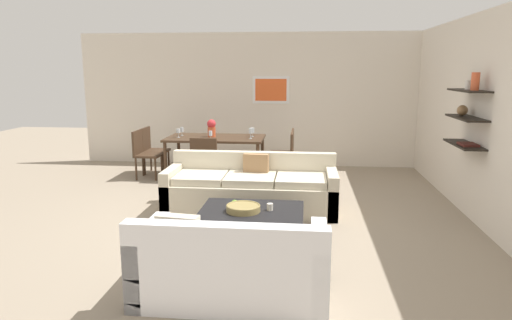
# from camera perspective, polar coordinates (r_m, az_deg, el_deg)

# --- Properties ---
(ground_plane) EXTENTS (18.00, 18.00, 0.00)m
(ground_plane) POSITION_cam_1_polar(r_m,az_deg,el_deg) (6.28, -1.34, -7.06)
(ground_plane) COLOR gray
(back_wall_unit) EXTENTS (8.40, 0.09, 2.70)m
(back_wall_unit) POSITION_cam_1_polar(r_m,az_deg,el_deg) (9.47, 3.22, 7.46)
(back_wall_unit) COLOR silver
(back_wall_unit) RESTS_ON ground
(right_wall_shelf_unit) EXTENTS (0.34, 8.20, 2.70)m
(right_wall_shelf_unit) POSITION_cam_1_polar(r_m,az_deg,el_deg) (6.91, 25.16, 5.02)
(right_wall_shelf_unit) COLOR silver
(right_wall_shelf_unit) RESTS_ON ground
(sofa_beige) EXTENTS (2.39, 0.90, 0.78)m
(sofa_beige) POSITION_cam_1_polar(r_m,az_deg,el_deg) (6.51, -0.59, -3.71)
(sofa_beige) COLOR beige
(sofa_beige) RESTS_ON ground
(loveseat_white) EXTENTS (1.65, 0.90, 0.78)m
(loveseat_white) POSITION_cam_1_polar(r_m,az_deg,el_deg) (4.10, -3.10, -12.91)
(loveseat_white) COLOR white
(loveseat_white) RESTS_ON ground
(coffee_table) EXTENTS (1.19, 0.92, 0.38)m
(coffee_table) POSITION_cam_1_polar(r_m,az_deg,el_deg) (5.35, -0.56, -8.21)
(coffee_table) COLOR black
(coffee_table) RESTS_ON ground
(decorative_bowl) EXTENTS (0.39, 0.39, 0.08)m
(decorative_bowl) POSITION_cam_1_polar(r_m,az_deg,el_deg) (5.24, -1.59, -5.96)
(decorative_bowl) COLOR #99844C
(decorative_bowl) RESTS_ON coffee_table
(candle_jar) EXTENTS (0.07, 0.07, 0.08)m
(candle_jar) POSITION_cam_1_polar(r_m,az_deg,el_deg) (5.28, 1.74, -5.84)
(candle_jar) COLOR silver
(candle_jar) RESTS_ON coffee_table
(apple_on_coffee_table) EXTENTS (0.08, 0.08, 0.08)m
(apple_on_coffee_table) POSITION_cam_1_polar(r_m,az_deg,el_deg) (5.43, -2.67, -5.37)
(apple_on_coffee_table) COLOR #669E2D
(apple_on_coffee_table) RESTS_ON coffee_table
(dining_table) EXTENTS (1.76, 0.99, 0.75)m
(dining_table) POSITION_cam_1_polar(r_m,az_deg,el_deg) (8.44, -5.05, 2.41)
(dining_table) COLOR #422D1E
(dining_table) RESTS_ON ground
(dining_chair_left_far) EXTENTS (0.44, 0.44, 0.88)m
(dining_chair_left_far) POSITION_cam_1_polar(r_m,az_deg,el_deg) (9.02, -12.82, 1.59)
(dining_chair_left_far) COLOR #422D1E
(dining_chair_left_far) RESTS_ON ground
(dining_chair_right_near) EXTENTS (0.44, 0.44, 0.88)m
(dining_chair_right_near) POSITION_cam_1_polar(r_m,az_deg,el_deg) (8.10, 3.65, 0.78)
(dining_chair_right_near) COLOR #422D1E
(dining_chair_right_near) RESTS_ON ground
(dining_chair_left_near) EXTENTS (0.44, 0.44, 0.88)m
(dining_chair_left_near) POSITION_cam_1_polar(r_m,az_deg,el_deg) (8.60, -13.77, 1.09)
(dining_chair_left_near) COLOR #422D1E
(dining_chair_left_near) RESTS_ON ground
(dining_chair_foot) EXTENTS (0.44, 0.44, 0.88)m
(dining_chair_foot) POSITION_cam_1_polar(r_m,az_deg,el_deg) (7.60, -6.33, 0.04)
(dining_chair_foot) COLOR #422D1E
(dining_chair_foot) RESTS_ON ground
(dining_chair_right_far) EXTENTS (0.44, 0.44, 0.88)m
(dining_chair_right_far) POSITION_cam_1_polar(r_m,az_deg,el_deg) (8.54, 3.79, 1.32)
(dining_chair_right_far) COLOR #422D1E
(dining_chair_right_far) RESTS_ON ground
(wine_glass_right_near) EXTENTS (0.06, 0.06, 0.19)m
(wine_glass_right_near) POSITION_cam_1_polar(r_m,az_deg,el_deg) (8.19, -0.68, 3.59)
(wine_glass_right_near) COLOR silver
(wine_glass_right_near) RESTS_ON dining_table
(wine_glass_foot) EXTENTS (0.06, 0.06, 0.17)m
(wine_glass_foot) POSITION_cam_1_polar(r_m,az_deg,el_deg) (7.99, -5.67, 3.26)
(wine_glass_foot) COLOR silver
(wine_glass_foot) RESTS_ON dining_table
(wine_glass_right_far) EXTENTS (0.08, 0.08, 0.16)m
(wine_glass_right_far) POSITION_cam_1_polar(r_m,az_deg,el_deg) (8.44, -0.48, 3.69)
(wine_glass_right_far) COLOR silver
(wine_glass_right_far) RESTS_ON dining_table
(wine_glass_left_far) EXTENTS (0.06, 0.06, 0.16)m
(wine_glass_left_far) POSITION_cam_1_polar(r_m,az_deg,el_deg) (8.69, -9.20, 3.72)
(wine_glass_left_far) COLOR silver
(wine_glass_left_far) RESTS_ON dining_table
(wine_glass_left_near) EXTENTS (0.07, 0.07, 0.16)m
(wine_glass_left_near) POSITION_cam_1_polar(r_m,az_deg,el_deg) (8.45, -9.64, 3.54)
(wine_glass_left_near) COLOR silver
(wine_glass_left_near) RESTS_ON dining_table
(centerpiece_vase) EXTENTS (0.16, 0.16, 0.32)m
(centerpiece_vase) POSITION_cam_1_polar(r_m,az_deg,el_deg) (8.46, -5.55, 4.02)
(centerpiece_vase) COLOR #D85933
(centerpiece_vase) RESTS_ON dining_table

